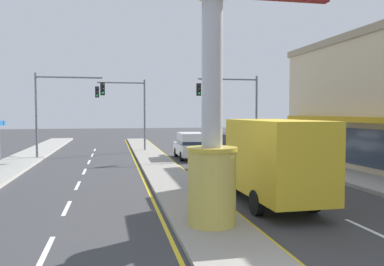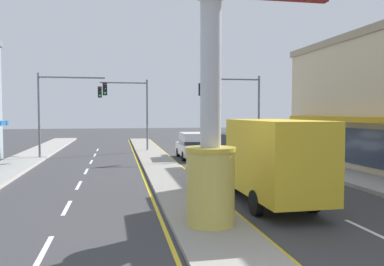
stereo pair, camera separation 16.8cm
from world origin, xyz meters
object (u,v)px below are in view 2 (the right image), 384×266
Objects in this scene: box_truck_near_right_lane at (266,158)px; suv_near_left_lane at (193,145)px; district_sign at (211,85)px; traffic_light_right_side at (237,101)px; traffic_light_median_far at (130,103)px; traffic_light_left_side at (64,100)px.

box_truck_near_right_lane is 14.44m from suv_near_left_lane.
traffic_light_right_side is at bearing 70.50° from district_sign.
district_sign reaches higher than traffic_light_right_side.
traffic_light_median_far is 0.89× the size of box_truck_near_right_lane.
traffic_light_left_side is (-6.36, 18.59, 0.07)m from district_sign.
traffic_light_left_side is 18.43m from box_truck_near_right_lane.
traffic_light_left_side and traffic_light_median_far have the same top height.
traffic_light_right_side and traffic_light_median_far have the same top height.
traffic_light_median_far is 7.98m from suv_near_left_lane.
traffic_light_median_far is at bearing 126.74° from suv_near_left_lane.
box_truck_near_right_lane is 1.50× the size of suv_near_left_lane.
traffic_light_right_side is (6.36, 17.95, 0.07)m from district_sign.
suv_near_left_lane is (4.37, -5.85, -3.21)m from traffic_light_median_far.
traffic_light_left_side and traffic_light_right_side have the same top height.
box_truck_near_right_lane is (-3.55, -15.15, -2.55)m from traffic_light_right_side.
district_sign reaches higher than traffic_light_left_side.
district_sign reaches higher than traffic_light_median_far.
traffic_light_left_side is at bearing 171.52° from suv_near_left_lane.
suv_near_left_lane is (2.77, 17.23, -3.19)m from district_sign.
district_sign is at bearing -109.50° from traffic_light_right_side.
traffic_light_median_far is (4.76, 4.49, -0.05)m from traffic_light_left_side.
traffic_light_left_side reaches higher than box_truck_near_right_lane.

